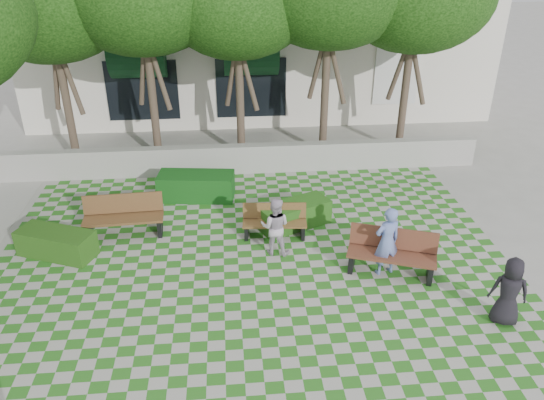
{
  "coord_description": "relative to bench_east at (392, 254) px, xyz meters",
  "views": [
    {
      "loc": [
        -0.47,
        -9.25,
        7.05
      ],
      "look_at": [
        0.5,
        1.5,
        1.4
      ],
      "focal_mm": 35.0,
      "sensor_mm": 36.0,
      "label": 1
    }
  ],
  "objects": [
    {
      "name": "ground",
      "position": [
        -3.1,
        -0.41,
        -0.49
      ],
      "size": [
        90.0,
        90.0,
        0.0
      ],
      "primitive_type": "plane",
      "color": "gray",
      "rests_on": "ground"
    },
    {
      "name": "lawn",
      "position": [
        -3.1,
        0.59,
        -0.49
      ],
      "size": [
        12.0,
        12.0,
        0.0
      ],
      "primitive_type": "plane",
      "color": "#2B721E",
      "rests_on": "ground"
    },
    {
      "name": "retaining_wall",
      "position": [
        -3.1,
        5.79,
        -0.04
      ],
      "size": [
        15.0,
        0.36,
        0.9
      ],
      "primitive_type": "cube",
      "color": "#9E9B93",
      "rests_on": "ground"
    },
    {
      "name": "bench_east",
      "position": [
        0.0,
        0.0,
        0.0
      ],
      "size": [
        2.05,
        1.27,
        1.02
      ],
      "rotation": [
        0.0,
        0.0,
        -0.35
      ],
      "color": "#572E1E",
      "rests_on": "ground"
    },
    {
      "name": "bench_mid",
      "position": [
        -2.47,
        1.81,
        -0.09
      ],
      "size": [
        1.63,
        0.66,
        0.84
      ],
      "rotation": [
        0.0,
        0.0,
        -0.08
      ],
      "color": "brown",
      "rests_on": "ground"
    },
    {
      "name": "bench_west",
      "position": [
        -6.24,
        2.23,
        0.01
      ],
      "size": [
        2.0,
        0.76,
        1.03
      ],
      "rotation": [
        0.0,
        0.0,
        0.05
      ],
      "color": "brown",
      "rests_on": "ground"
    },
    {
      "name": "hedge_midright",
      "position": [
        -1.91,
        2.26,
        -0.17
      ],
      "size": [
        2.01,
        1.46,
        0.65
      ],
      "primitive_type": "cube",
      "rotation": [
        0.0,
        0.0,
        0.43
      ],
      "color": "#1E4D14",
      "rests_on": "ground"
    },
    {
      "name": "hedge_midleft",
      "position": [
        -4.5,
        4.09,
        -0.12
      ],
      "size": [
        2.22,
        1.11,
        0.75
      ],
      "primitive_type": "cube",
      "rotation": [
        0.0,
        0.0,
        -0.13
      ],
      "color": "#124415",
      "rests_on": "ground"
    },
    {
      "name": "hedge_west",
      "position": [
        -7.71,
        1.4,
        -0.17
      ],
      "size": [
        1.96,
        1.37,
        0.64
      ],
      "primitive_type": "cube",
      "rotation": [
        0.0,
        0.0,
        -0.39
      ],
      "color": "#1F4713",
      "rests_on": "ground"
    },
    {
      "name": "person_blue",
      "position": [
        -0.15,
        -0.01,
        0.34
      ],
      "size": [
        0.69,
        0.54,
        1.66
      ],
      "primitive_type": "imported",
      "rotation": [
        0.0,
        0.0,
        3.4
      ],
      "color": "#697DBF",
      "rests_on": "ground"
    },
    {
      "name": "person_dark",
      "position": [
        1.75,
        -1.86,
        0.24
      ],
      "size": [
        0.83,
        0.69,
        1.47
      ],
      "primitive_type": "imported",
      "rotation": [
        0.0,
        0.0,
        2.78
      ],
      "color": "black",
      "rests_on": "ground"
    },
    {
      "name": "person_white",
      "position": [
        -2.53,
        1.03,
        0.23
      ],
      "size": [
        0.82,
        0.7,
        1.45
      ],
      "primitive_type": "imported",
      "rotation": [
        0.0,
        0.0,
        2.89
      ],
      "color": "silver",
      "rests_on": "ground"
    },
    {
      "name": "tree_row",
      "position": [
        -4.96,
        5.54,
        4.69
      ],
      "size": [
        17.7,
        13.4,
        7.41
      ],
      "color": "#47382B",
      "rests_on": "ground"
    },
    {
      "name": "building",
      "position": [
        -2.16,
        13.67,
        2.02
      ],
      "size": [
        18.0,
        8.92,
        5.15
      ],
      "color": "silver",
      "rests_on": "ground"
    }
  ]
}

